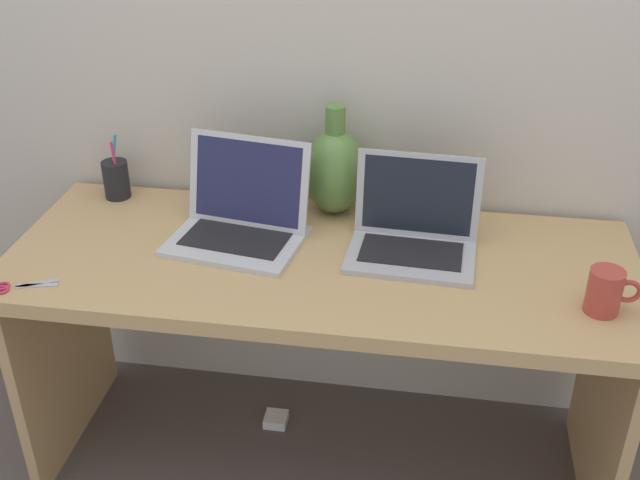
% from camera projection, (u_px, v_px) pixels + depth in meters
% --- Properties ---
extents(ground_plane, '(6.00, 6.00, 0.00)m').
position_uv_depth(ground_plane, '(320.00, 458.00, 2.29)').
color(ground_plane, '#564C47').
extents(back_wall, '(4.40, 0.04, 2.40)m').
position_uv_depth(back_wall, '(341.00, 24.00, 2.00)').
color(back_wall, beige).
rests_on(back_wall, ground).
extents(desk, '(1.60, 0.64, 0.70)m').
position_uv_depth(desk, '(320.00, 303.00, 2.02)').
color(desk, tan).
rests_on(desk, ground).
extents(laptop_left, '(0.37, 0.31, 0.25)m').
position_uv_depth(laptop_left, '(242.00, 213.00, 2.01)').
color(laptop_left, silver).
rests_on(laptop_left, desk).
extents(laptop_right, '(0.33, 0.25, 0.24)m').
position_uv_depth(laptop_right, '(414.00, 227.00, 1.95)').
color(laptop_right, '#B2B2B7').
rests_on(laptop_right, desk).
extents(green_vase, '(0.17, 0.17, 0.31)m').
position_uv_depth(green_vase, '(335.00, 170.00, 2.10)').
color(green_vase, '#5B843D').
rests_on(green_vase, desk).
extents(coffee_mug, '(0.12, 0.08, 0.11)m').
position_uv_depth(coffee_mug, '(606.00, 291.00, 1.71)').
color(coffee_mug, '#B23D33').
rests_on(coffee_mug, desk).
extents(pen_cup, '(0.07, 0.07, 0.19)m').
position_uv_depth(pen_cup, '(116.00, 179.00, 2.22)').
color(pen_cup, black).
rests_on(pen_cup, desk).
extents(scissors, '(0.15, 0.09, 0.01)m').
position_uv_depth(scissors, '(15.00, 287.00, 1.82)').
color(scissors, '#B7B7BC').
rests_on(scissors, desk).
extents(power_brick, '(0.07, 0.07, 0.03)m').
position_uv_depth(power_brick, '(276.00, 419.00, 2.41)').
color(power_brick, white).
rests_on(power_brick, ground).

